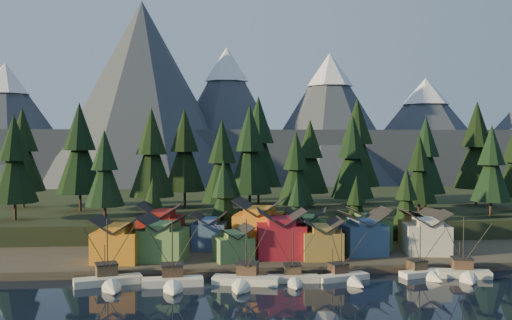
{
  "coord_description": "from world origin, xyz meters",
  "views": [
    {
      "loc": [
        -16.38,
        -89.93,
        25.31
      ],
      "look_at": [
        -5.46,
        30.0,
        21.1
      ],
      "focal_mm": 40.0,
      "sensor_mm": 36.0,
      "label": 1
    }
  ],
  "objects": [
    {
      "name": "boat_5",
      "position": [
        24.04,
        10.94,
        2.04
      ],
      "size": [
        8.83,
        9.33,
        10.39
      ],
      "rotation": [
        0.0,
        0.0,
        0.26
      ],
      "color": "white",
      "rests_on": "ground"
    },
    {
      "name": "ground",
      "position": [
        0.0,
        0.0,
        0.0
      ],
      "size": [
        500.0,
        500.0,
        0.0
      ],
      "primitive_type": "plane",
      "color": "black",
      "rests_on": "ground"
    },
    {
      "name": "tree_hill_3",
      "position": [
        -30.0,
        60.0,
        21.22
      ],
      "size": [
        11.95,
        11.95,
        27.84
      ],
      "color": "#332319",
      "rests_on": "hillside"
    },
    {
      "name": "tree_hill_6",
      "position": [
        -4.0,
        65.0,
        21.87
      ],
      "size": [
        12.46,
        12.46,
        29.03
      ],
      "color": "#332319",
      "rests_on": "hillside"
    },
    {
      "name": "tree_hill_10",
      "position": [
        30.0,
        80.0,
        23.65
      ],
      "size": [
        13.86,
        13.86,
        32.28
      ],
      "color": "#332319",
      "rests_on": "hillside"
    },
    {
      "name": "tree_hill_5",
      "position": [
        -12.0,
        50.0,
        19.4
      ],
      "size": [
        10.52,
        10.52,
        24.51
      ],
      "color": "#332319",
      "rests_on": "hillside"
    },
    {
      "name": "house_back_4",
      "position": [
        19.5,
        31.23,
        6.2
      ],
      "size": [
        8.45,
        8.13,
        8.95
      ],
      "rotation": [
        0.0,
        0.0,
        0.03
      ],
      "color": "#41713D",
      "rests_on": "shore_strip"
    },
    {
      "name": "tree_hill_8",
      "position": [
        14.0,
        72.0,
        19.82
      ],
      "size": [
        10.86,
        10.86,
        25.29
      ],
      "color": "#332319",
      "rests_on": "hillside"
    },
    {
      "name": "tree_shore_4",
      "position": [
        31.0,
        40.0,
        11.04
      ],
      "size": [
        7.5,
        7.5,
        17.47
      ],
      "color": "#332319",
      "rests_on": "shore_strip"
    },
    {
      "name": "boat_2",
      "position": [
        -9.52,
        7.85,
        2.27
      ],
      "size": [
        12.37,
        12.99,
        12.57
      ],
      "rotation": [
        0.0,
        0.0,
        -0.25
      ],
      "color": "silver",
      "rests_on": "ground"
    },
    {
      "name": "boat_1",
      "position": [
        -21.84,
        8.02,
        2.47
      ],
      "size": [
        11.03,
        11.86,
        12.87
      ],
      "rotation": [
        0.0,
        0.0,
        0.08
      ],
      "color": "white",
      "rests_on": "ground"
    },
    {
      "name": "hillside",
      "position": [
        0.0,
        90.0,
        3.0
      ],
      "size": [
        420.0,
        100.0,
        6.0
      ],
      "primitive_type": "cube",
      "color": "black",
      "rests_on": "ground"
    },
    {
      "name": "tree_shore_3",
      "position": [
        19.0,
        40.0,
        10.0
      ],
      "size": [
        6.69,
        6.69,
        15.57
      ],
      "color": "#332319",
      "rests_on": "shore_strip"
    },
    {
      "name": "boat_0",
      "position": [
        -32.86,
        9.71,
        2.29
      ],
      "size": [
        12.39,
        12.92,
        12.65
      ],
      "rotation": [
        0.0,
        0.0,
        0.29
      ],
      "color": "beige",
      "rests_on": "ground"
    },
    {
      "name": "shore_strip",
      "position": [
        0.0,
        40.0,
        0.75
      ],
      "size": [
        400.0,
        50.0,
        1.5
      ],
      "primitive_type": "cube",
      "color": "#3C352B",
      "rests_on": "ground"
    },
    {
      "name": "tree_hill_1",
      "position": [
        -50.0,
        68.0,
        22.17
      ],
      "size": [
        12.69,
        12.69,
        29.57
      ],
      "color": "#332319",
      "rests_on": "hillside"
    },
    {
      "name": "house_front_2",
      "position": [
        -10.75,
        21.92,
        5.13
      ],
      "size": [
        8.53,
        8.57,
        6.91
      ],
      "rotation": [
        0.0,
        0.0,
        0.24
      ],
      "color": "#547F45",
      "rests_on": "shore_strip"
    },
    {
      "name": "house_back_1",
      "position": [
        -15.27,
        34.03,
        5.7
      ],
      "size": [
        8.16,
        8.24,
        8.0
      ],
      "rotation": [
        0.0,
        0.0,
        -0.16
      ],
      "color": "#375082",
      "rests_on": "shore_strip"
    },
    {
      "name": "tree_hill_4",
      "position": [
        -22.0,
        75.0,
        21.61
      ],
      "size": [
        12.26,
        12.26,
        28.56
      ],
      "color": "#332319",
      "rests_on": "hillside"
    },
    {
      "name": "house_back_0",
      "position": [
        -25.78,
        34.7,
        6.81
      ],
      "size": [
        10.11,
        9.78,
        10.12
      ],
      "rotation": [
        0.0,
        0.0,
        -0.1
      ],
      "color": "maroon",
      "rests_on": "shore_strip"
    },
    {
      "name": "tree_shore_0",
      "position": [
        -28.0,
        40.0,
        9.86
      ],
      "size": [
        6.57,
        6.57,
        15.31
      ],
      "color": "#332319",
      "rests_on": "shore_strip"
    },
    {
      "name": "house_front_1",
      "position": [
        -24.5,
        23.45,
        6.2
      ],
      "size": [
        10.38,
        10.13,
        8.94
      ],
      "rotation": [
        0.0,
        0.0,
        -0.24
      ],
      "color": "#4D763F",
      "rests_on": "shore_strip"
    },
    {
      "name": "tree_shore_1",
      "position": [
        -12.0,
        40.0,
        12.01
      ],
      "size": [
        8.26,
        8.26,
        19.24
      ],
      "color": "#332319",
      "rests_on": "shore_strip"
    },
    {
      "name": "house_front_5",
      "position": [
        16.51,
        25.43,
        6.19
      ],
      "size": [
        9.42,
        8.75,
        8.93
      ],
      "rotation": [
        0.0,
        0.0,
        0.13
      ],
      "color": "#325077",
      "rests_on": "shore_strip"
    },
    {
      "name": "tree_hill_12",
      "position": [
        46.0,
        66.0,
        20.24
      ],
      "size": [
        11.18,
        11.18,
        26.05
      ],
      "color": "#332319",
      "rests_on": "hillside"
    },
    {
      "name": "tree_shore_2",
      "position": [
        5.0,
        40.0,
        9.93
      ],
      "size": [
        6.63,
        6.63,
        15.44
      ],
      "color": "#332319",
      "rests_on": "shore_strip"
    },
    {
      "name": "dock",
      "position": [
        0.0,
        16.5,
        0.5
      ],
      "size": [
        80.0,
        4.0,
        1.0
      ],
      "primitive_type": "cube",
      "color": "#433930",
      "rests_on": "ground"
    },
    {
      "name": "mountain_ridge",
      "position": [
        -4.2,
        213.59,
        26.06
      ],
      "size": [
        560.0,
        190.0,
        90.0
      ],
      "color": "#444957",
      "rests_on": "ground"
    },
    {
      "name": "boat_4",
      "position": [
        8.85,
        9.24,
        1.88
      ],
      "size": [
        10.22,
        10.65,
        10.41
      ],
      "rotation": [
        0.0,
        0.0,
        0.29
      ],
      "color": "silver",
      "rests_on": "ground"
    },
    {
      "name": "tree_hill_7",
      "position": [
        6.0,
        48.0,
        17.8
      ],
      "size": [
        9.27,
        9.27,
        21.59
      ],
      "color": "#332319",
      "rests_on": "hillside"
    },
    {
      "name": "house_back_5",
      "position": [
        31.51,
        31.94,
        5.88
      ],
      "size": [
        9.05,
        9.12,
        8.35
      ],
      "rotation": [
        0.0,
        0.0,
        0.25
      ],
      "color": "olive",
      "rests_on": "shore_strip"
    },
    {
      "name": "house_back_3",
      "position": [
        5.62,
        31.93,
        6.14
      ],
      "size": [
        10.28,
        9.58,
        8.84
      ],
      "rotation": [
        0.0,
        0.0,
        -0.24
      ],
      "color": "#437B42",
      "rests_on": "shore_strip"
    },
    {
      "name": "boat_3",
      "position": [
        -0.67,
        9.02,
        1.99
      ],
      "size": [
        9.49,
        10.24,
        10.61
      ],
      "rotation": [
        0.0,
        0.0,
        -0.06
      ],
      "color": "beige",
      "rests_on": "ground"
    },
    {
      "name": "house_front_4",
      "position": [
        7.1,
        22.35,
        5.7
      ],
      "size": [
        8.24,
        8.83,
        8.0
      ],
      "rotation": [
        0.0,
        0.0,
        -0.06
      ],
      "color": "olive",
      "rests_on": "shore_strip"
    },
    {
      "name": "house_front_3",
      "position": [
        -0.93,
        24.34,
        6.63
      ],
      "size": [
        9.9,
        9.47,
        9.76
      ],
      "rotation": [
        0.0,
        0.0,
        -0.04
      ],
      "color": "maroon",
      "rests_on": "shore_strip"
    },
    {
      "name": "tree_hill_13",
      "position": [
        56.0,
        48.0,
        18.72
      ],
      "size": [
        9.99,
        9.99,
        23.27
      ],
      "color": "#332319",
      "rests_on": "hillside"
    },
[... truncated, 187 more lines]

